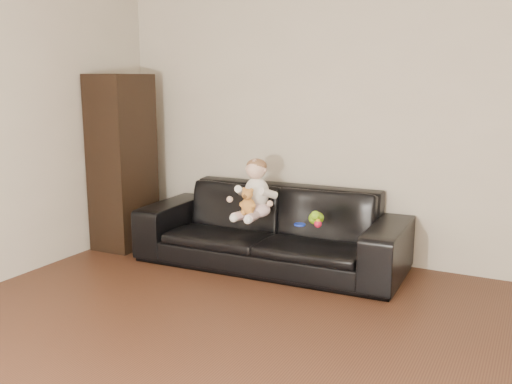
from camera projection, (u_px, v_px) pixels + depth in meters
The scene contains 9 objects.
wall_back at pixel (378, 115), 4.83m from camera, with size 5.00×5.00×0.00m, color beige.
sofa at pixel (271, 228), 4.92m from camera, with size 2.29×0.90×0.67m, color black.
cabinet at pixel (123, 162), 5.41m from camera, with size 0.41×0.56×1.64m, color black.
shelf_item at pixel (123, 123), 5.33m from camera, with size 0.18×0.25×0.28m, color silver.
baby at pixel (255, 192), 4.79m from camera, with size 0.34×0.42×0.50m.
teddy_bear at pixel (248, 202), 4.66m from camera, with size 0.13×0.13×0.22m.
toy_green at pixel (316, 218), 4.60m from camera, with size 0.12×0.15×0.10m, color #81C717.
toy_rattle at pixel (318, 224), 4.50m from camera, with size 0.06×0.06×0.06m, color red.
toy_blue_disc at pixel (300, 224), 4.58m from camera, with size 0.09×0.09×0.01m, color #1A35D2.
Camera 1 is at (1.29, -2.05, 1.60)m, focal length 40.00 mm.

